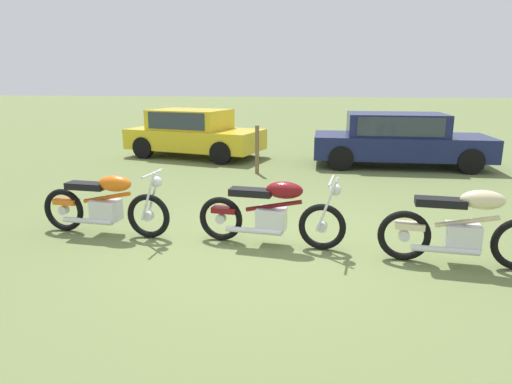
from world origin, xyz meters
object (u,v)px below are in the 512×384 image
(motorcycle_cream, at_px, (464,228))
(fence_post_wooden, at_px, (257,150))
(motorcycle_maroon, at_px, (272,213))
(car_navy, at_px, (398,137))
(motorcycle_orange, at_px, (106,204))
(car_yellow, at_px, (193,131))

(motorcycle_cream, distance_m, fence_post_wooden, 6.36)
(motorcycle_maroon, bearing_deg, car_navy, 74.11)
(motorcycle_cream, height_order, car_navy, car_navy)
(motorcycle_maroon, xyz_separation_m, car_navy, (2.64, 6.59, 0.32))
(motorcycle_orange, height_order, fence_post_wooden, fence_post_wooden)
(motorcycle_orange, xyz_separation_m, motorcycle_maroon, (2.52, -0.07, 0.00))
(motorcycle_cream, distance_m, car_navy, 6.96)
(motorcycle_orange, xyz_separation_m, car_yellow, (-0.77, 7.18, 0.32))
(fence_post_wooden, bearing_deg, motorcycle_cream, -57.32)
(motorcycle_orange, bearing_deg, motorcycle_maroon, 2.61)
(motorcycle_orange, distance_m, fence_post_wooden, 5.16)
(motorcycle_orange, height_order, car_yellow, car_yellow)
(motorcycle_orange, distance_m, car_navy, 8.32)
(motorcycle_orange, bearing_deg, car_navy, 55.84)
(motorcycle_maroon, bearing_deg, fence_post_wooden, 106.98)
(motorcycle_orange, relative_size, motorcycle_maroon, 0.99)
(car_navy, distance_m, fence_post_wooden, 3.96)
(car_yellow, height_order, car_navy, same)
(car_yellow, xyz_separation_m, car_navy, (5.93, -0.65, 0.00))
(car_navy, bearing_deg, motorcycle_orange, -128.73)
(car_yellow, bearing_deg, motorcycle_cream, -39.09)
(car_navy, relative_size, fence_post_wooden, 3.82)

